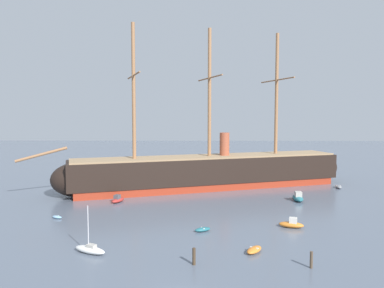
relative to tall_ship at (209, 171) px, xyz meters
name	(u,v)px	position (x,y,z in m)	size (l,w,h in m)	color
tall_ship	(209,171)	(0.00, 0.00, 0.00)	(68.35, 28.79, 34.13)	maroon
sailboat_foreground_left	(90,249)	(-14.71, -39.17, -3.25)	(4.39, 3.03, 5.55)	silver
dinghy_foreground_right	(254,250)	(4.22, -38.58, -3.39)	(2.59, 2.97, 0.66)	orange
dinghy_near_centre	(203,229)	(-1.67, -30.73, -3.44)	(2.52, 1.99, 0.55)	#236670
dinghy_mid_left	(57,217)	(-24.03, -24.66, -3.51)	(1.94, 1.49, 0.42)	#7FB2D6
motorboat_mid_right	(292,224)	(10.92, -28.70, -3.21)	(3.70, 2.43, 1.44)	orange
motorboat_alongside_bow	(118,200)	(-16.99, -13.80, -3.22)	(2.52, 3.67, 1.42)	#B22D28
motorboat_alongside_stern	(298,197)	(16.11, -11.98, -3.09)	(1.91, 4.32, 1.79)	#236670
sailboat_far_left	(74,183)	(-30.65, 3.45, -3.31)	(1.57, 3.86, 4.88)	#7FB2D6
dinghy_far_right	(338,187)	(28.07, 0.38, -3.40)	(1.45, 2.80, 0.64)	gray
sailboat_distant_centre	(207,175)	(-0.09, 14.59, -3.30)	(3.07, 3.79, 4.95)	#7FB2D6
mooring_piling_nearest	(311,260)	(9.52, -42.92, -2.84)	(0.31, 0.31, 1.76)	#4C3D2D
mooring_piling_left_pair	(194,256)	(-2.69, -42.28, -2.81)	(0.36, 0.36, 1.82)	#423323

